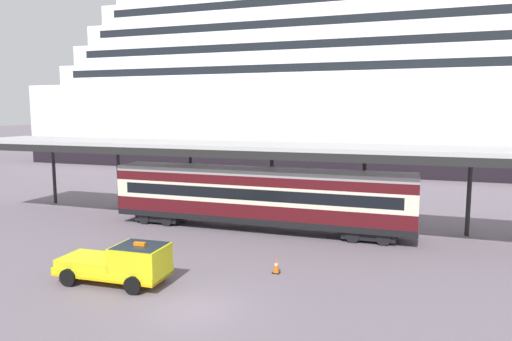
{
  "coord_description": "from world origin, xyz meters",
  "views": [
    {
      "loc": [
        8.14,
        -16.11,
        7.89
      ],
      "look_at": [
        -0.48,
        8.92,
        4.5
      ],
      "focal_mm": 32.79,
      "sensor_mm": 36.0,
      "label": 1
    }
  ],
  "objects_px": {
    "cruise_ship": "(451,67)",
    "service_truck": "(122,263)",
    "traffic_cone_mid": "(122,248)",
    "traffic_cone_near": "(276,265)",
    "train_carriage": "(259,196)"
  },
  "relations": [
    {
      "from": "cruise_ship",
      "to": "service_truck",
      "type": "relative_size",
      "value": 22.8
    },
    {
      "from": "cruise_ship",
      "to": "service_truck",
      "type": "xyz_separation_m",
      "value": [
        -16.69,
        -54.6,
        -12.94
      ]
    },
    {
      "from": "train_carriage",
      "to": "traffic_cone_near",
      "type": "distance_m",
      "value": 8.65
    },
    {
      "from": "service_truck",
      "to": "traffic_cone_near",
      "type": "height_order",
      "value": "service_truck"
    },
    {
      "from": "service_truck",
      "to": "traffic_cone_mid",
      "type": "xyz_separation_m",
      "value": [
        -2.6,
        3.63,
        -0.62
      ]
    },
    {
      "from": "service_truck",
      "to": "traffic_cone_mid",
      "type": "relative_size",
      "value": 7.1
    },
    {
      "from": "traffic_cone_near",
      "to": "train_carriage",
      "type": "bearing_deg",
      "value": 114.45
    },
    {
      "from": "service_truck",
      "to": "traffic_cone_mid",
      "type": "height_order",
      "value": "service_truck"
    },
    {
      "from": "traffic_cone_mid",
      "to": "cruise_ship",
      "type": "bearing_deg",
      "value": 69.28
    },
    {
      "from": "cruise_ship",
      "to": "traffic_cone_mid",
      "type": "bearing_deg",
      "value": -110.72
    },
    {
      "from": "cruise_ship",
      "to": "traffic_cone_mid",
      "type": "height_order",
      "value": "cruise_ship"
    },
    {
      "from": "traffic_cone_near",
      "to": "service_truck",
      "type": "bearing_deg",
      "value": -150.03
    },
    {
      "from": "cruise_ship",
      "to": "traffic_cone_near",
      "type": "xyz_separation_m",
      "value": [
        -10.41,
        -50.98,
        -13.55
      ]
    },
    {
      "from": "traffic_cone_near",
      "to": "cruise_ship",
      "type": "bearing_deg",
      "value": 78.46
    },
    {
      "from": "service_truck",
      "to": "traffic_cone_mid",
      "type": "distance_m",
      "value": 4.5
    }
  ]
}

